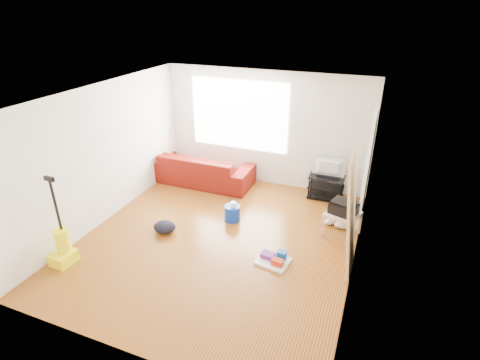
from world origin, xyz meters
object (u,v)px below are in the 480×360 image
at_px(side_table, 343,217).
at_px(backpack, 165,232).
at_px(cleaning_tray, 274,259).
at_px(tv_stand, 326,187).
at_px(bucket, 232,220).
at_px(vacuum, 63,248).
at_px(sofa, 202,182).

distance_m(side_table, backpack, 3.15).
distance_m(cleaning_tray, backpack, 2.07).
bearing_deg(side_table, backpack, -159.48).
bearing_deg(tv_stand, cleaning_tray, -99.69).
distance_m(bucket, vacuum, 2.93).
distance_m(tv_stand, backpack, 3.41).
bearing_deg(backpack, cleaning_tray, -16.74).
relative_size(cleaning_tray, vacuum, 0.37).
bearing_deg(sofa, cleaning_tray, 137.31).
distance_m(sofa, bucket, 1.79).
distance_m(sofa, backpack, 2.12).
bearing_deg(bucket, backpack, -139.15).
distance_m(side_table, vacuum, 4.63).
xyz_separation_m(tv_stand, side_table, (0.49, -1.27, 0.11)).
bearing_deg(vacuum, backpack, 54.83).
relative_size(backpack, vacuum, 0.27).
height_order(bucket, vacuum, vacuum).
bearing_deg(cleaning_tray, bucket, 139.82).
bearing_deg(cleaning_tray, vacuum, -158.57).
xyz_separation_m(side_table, cleaning_tray, (-0.87, -1.20, -0.31)).
relative_size(cleaning_tray, backpack, 1.36).
distance_m(sofa, tv_stand, 2.78).
xyz_separation_m(sofa, tv_stand, (2.75, 0.27, 0.26)).
xyz_separation_m(sofa, side_table, (3.25, -1.00, 0.36)).
height_order(backpack, vacuum, vacuum).
bearing_deg(sofa, bucket, 135.29).
xyz_separation_m(bucket, cleaning_tray, (1.10, -0.93, 0.05)).
bearing_deg(tv_stand, backpack, -136.97).
xyz_separation_m(tv_stand, vacuum, (-3.46, -3.68, 0.02)).
bearing_deg(side_table, sofa, 162.95).
bearing_deg(backpack, side_table, 6.58).
height_order(side_table, bucket, side_table).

